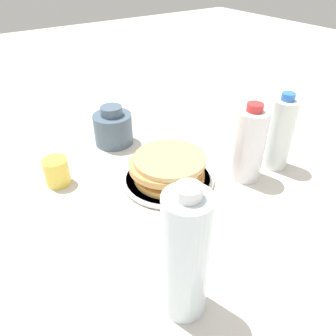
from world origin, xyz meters
name	(u,v)px	position (x,y,z in m)	size (l,w,h in m)	color
ground_plane	(164,187)	(0.00, 0.00, 0.00)	(4.00, 4.00, 0.00)	silver
plate	(168,179)	(0.02, 0.02, 0.01)	(0.23, 0.23, 0.01)	white
pancake_stack	(168,167)	(0.02, 0.02, 0.04)	(0.19, 0.19, 0.06)	gold
juice_glass	(57,172)	(-0.21, 0.17, 0.03)	(0.06, 0.06, 0.07)	yellow
cream_jug	(113,128)	(0.00, 0.27, 0.05)	(0.11, 0.11, 0.12)	#4C6075
water_bottle_near	(186,257)	(-0.15, -0.28, 0.12)	(0.07, 0.07, 0.25)	silver
water_bottle_mid	(280,134)	(0.30, -0.09, 0.10)	(0.07, 0.07, 0.21)	silver
water_bottle_far	(249,145)	(0.20, -0.08, 0.09)	(0.08, 0.08, 0.20)	white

